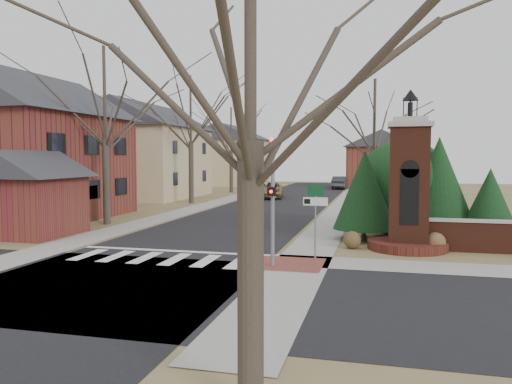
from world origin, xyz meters
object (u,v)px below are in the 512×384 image
(traffic_signal_pole, at_px, (272,192))
(sign_post, at_px, (315,207))
(distant_car, at_px, (340,183))
(brick_gate_monument, at_px, (408,197))
(pickup_truck, at_px, (269,190))

(traffic_signal_pole, bearing_deg, sign_post, 47.57)
(distant_car, bearing_deg, brick_gate_monument, 101.53)
(sign_post, relative_size, brick_gate_monument, 0.42)
(traffic_signal_pole, height_order, distant_car, traffic_signal_pole)
(traffic_signal_pole, distance_m, pickup_truck, 28.95)
(sign_post, distance_m, distant_car, 41.86)
(sign_post, relative_size, pickup_truck, 0.50)
(traffic_signal_pole, bearing_deg, distant_car, 91.19)
(distant_car, bearing_deg, traffic_signal_pole, 94.50)
(traffic_signal_pole, distance_m, distant_car, 43.25)
(distant_car, bearing_deg, sign_post, 96.31)
(pickup_truck, xyz_separation_m, distant_car, (5.41, 15.00, -0.01))
(sign_post, bearing_deg, brick_gate_monument, 41.42)
(traffic_signal_pole, xyz_separation_m, brick_gate_monument, (4.70, 4.42, -0.42))
(sign_post, bearing_deg, pickup_truck, 105.85)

